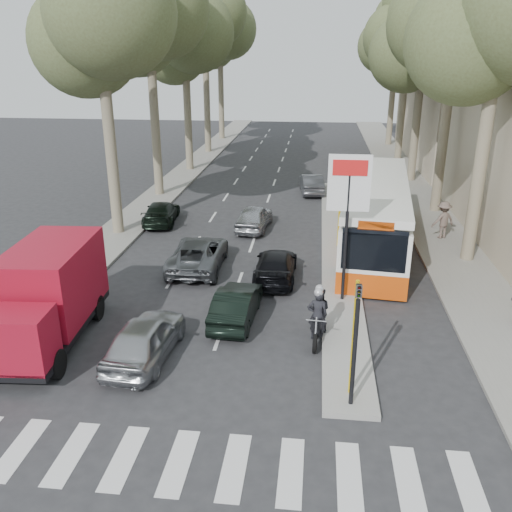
% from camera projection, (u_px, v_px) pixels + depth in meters
% --- Properties ---
extents(ground, '(120.00, 120.00, 0.00)m').
position_uv_depth(ground, '(238.00, 370.00, 16.17)').
color(ground, '#28282B').
rests_on(ground, ground).
extents(sidewalk_right, '(3.20, 70.00, 0.12)m').
position_uv_depth(sidewalk_right, '(408.00, 183.00, 38.45)').
color(sidewalk_right, gray).
rests_on(sidewalk_right, ground).
extents(median_left, '(2.40, 64.00, 0.12)m').
position_uv_depth(median_left, '(189.00, 169.00, 42.99)').
color(median_left, gray).
rests_on(median_left, ground).
extents(traffic_island, '(1.50, 26.00, 0.16)m').
position_uv_depth(traffic_island, '(338.00, 247.00, 26.01)').
color(traffic_island, gray).
rests_on(traffic_island, ground).
extents(building_far, '(11.00, 20.00, 16.00)m').
position_uv_depth(building_far, '(490.00, 62.00, 43.25)').
color(building_far, '#B7A88E').
rests_on(building_far, ground).
extents(billboard, '(1.50, 12.10, 5.60)m').
position_uv_depth(billboard, '(348.00, 208.00, 19.15)').
color(billboard, yellow).
rests_on(billboard, ground).
extents(traffic_light_island, '(0.16, 0.41, 3.60)m').
position_uv_depth(traffic_light_island, '(356.00, 325.00, 13.55)').
color(traffic_light_island, black).
rests_on(traffic_light_island, ground).
extents(tree_l_a, '(7.40, 7.20, 14.10)m').
position_uv_depth(tree_l_a, '(102.00, 16.00, 24.54)').
color(tree_l_a, '#6B604C').
rests_on(tree_l_a, ground).
extents(tree_l_b, '(7.40, 7.20, 14.88)m').
position_uv_depth(tree_l_b, '(150.00, 11.00, 31.74)').
color(tree_l_b, '#6B604C').
rests_on(tree_l_b, ground).
extents(tree_l_c, '(7.40, 7.20, 13.71)m').
position_uv_depth(tree_l_c, '(186.00, 34.00, 39.51)').
color(tree_l_c, '#6B604C').
rests_on(tree_l_c, ground).
extents(tree_l_d, '(7.40, 7.20, 15.66)m').
position_uv_depth(tree_l_d, '(206.00, 15.00, 46.34)').
color(tree_l_d, '#6B604C').
rests_on(tree_l_d, ground).
extents(tree_l_e, '(7.40, 7.20, 14.49)m').
position_uv_depth(tree_l_e, '(221.00, 31.00, 54.14)').
color(tree_l_e, '#6B604C').
rests_on(tree_l_e, ground).
extents(tree_r_a, '(7.40, 7.20, 14.10)m').
position_uv_depth(tree_r_a, '(506.00, 10.00, 20.90)').
color(tree_r_a, '#6B604C').
rests_on(tree_r_a, ground).
extents(tree_r_c, '(7.40, 7.20, 13.32)m').
position_uv_depth(tree_r_c, '(427.00, 38.00, 36.01)').
color(tree_r_c, '#6B604C').
rests_on(tree_r_c, ground).
extents(tree_r_d, '(7.40, 7.20, 14.88)m').
position_uv_depth(tree_r_d, '(412.00, 21.00, 42.93)').
color(tree_r_d, '#6B604C').
rests_on(tree_r_d, ground).
extents(tree_r_e, '(7.40, 7.20, 14.10)m').
position_uv_depth(tree_r_e, '(399.00, 33.00, 50.60)').
color(tree_r_e, '#6B604C').
rests_on(tree_r_e, ground).
extents(silver_hatchback, '(1.88, 4.12, 1.37)m').
position_uv_depth(silver_hatchback, '(145.00, 338.00, 16.55)').
color(silver_hatchback, '#A6A9AE').
rests_on(silver_hatchback, ground).
extents(dark_hatchback, '(1.50, 3.78, 1.22)m').
position_uv_depth(dark_hatchback, '(236.00, 304.00, 18.92)').
color(dark_hatchback, black).
rests_on(dark_hatchback, ground).
extents(queue_car_a, '(2.27, 4.74, 1.30)m').
position_uv_depth(queue_car_a, '(198.00, 254.00, 23.51)').
color(queue_car_a, '#52565A').
rests_on(queue_car_a, ground).
extents(queue_car_b, '(1.66, 4.07, 1.18)m').
position_uv_depth(queue_car_b, '(276.00, 265.00, 22.40)').
color(queue_car_b, black).
rests_on(queue_car_b, ground).
extents(queue_car_c, '(1.87, 3.95, 1.30)m').
position_uv_depth(queue_car_c, '(254.00, 217.00, 28.65)').
color(queue_car_c, '#A1A4A9').
rests_on(queue_car_c, ground).
extents(queue_car_d, '(1.79, 4.01, 1.28)m').
position_uv_depth(queue_car_d, '(312.00, 184.00, 35.92)').
color(queue_car_d, '#47494E').
rests_on(queue_car_d, ground).
extents(queue_car_e, '(2.11, 4.22, 1.18)m').
position_uv_depth(queue_car_e, '(161.00, 212.00, 29.72)').
color(queue_car_e, black).
rests_on(queue_car_e, ground).
extents(red_truck, '(2.58, 5.94, 3.10)m').
position_uv_depth(red_truck, '(47.00, 295.00, 17.26)').
color(red_truck, black).
rests_on(red_truck, ground).
extents(city_bus, '(4.01, 12.58, 3.26)m').
position_uv_depth(city_bus, '(376.00, 213.00, 25.60)').
color(city_bus, '#D0460B').
rests_on(city_bus, ground).
extents(motorcycle, '(0.82, 2.20, 1.87)m').
position_uv_depth(motorcycle, '(318.00, 314.00, 17.72)').
color(motorcycle, black).
rests_on(motorcycle, ground).
extents(pedestrian_far, '(1.32, 0.98, 1.86)m').
position_uv_depth(pedestrian_far, '(443.00, 220.00, 26.83)').
color(pedestrian_far, '#6A594F').
rests_on(pedestrian_far, sidewalk_right).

